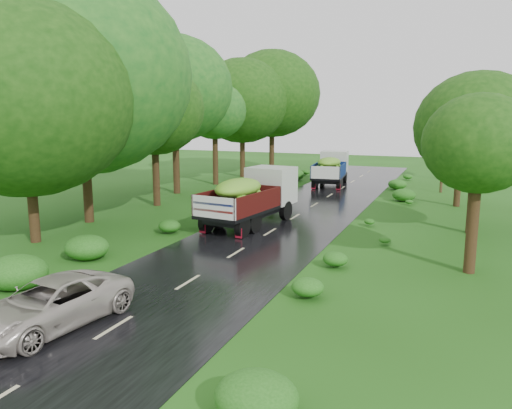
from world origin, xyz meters
The scene contains 10 objects.
ground centered at (0.00, 0.00, 0.00)m, with size 120.00×120.00×0.00m, color #19420E.
road centered at (0.00, 5.00, 0.01)m, with size 6.50×80.00×0.02m, color black.
road_lines centered at (0.00, 6.00, 0.02)m, with size 0.12×69.60×0.00m.
truck_near centered at (-1.48, 13.38, 1.60)m, with size 3.21×7.00×2.84m.
truck_far centered at (-1.24, 29.30, 1.50)m, with size 2.89×6.49×2.64m.
car centered at (-1.61, -0.61, 0.67)m, with size 2.16×4.68×1.30m, color #ACA399.
utility_pole centered at (7.24, 28.58, 3.81)m, with size 1.23×0.59×7.40m.
trees_left centered at (-9.66, 19.84, 6.97)m, with size 6.18×33.39×9.88m.
trees_right centered at (8.86, 20.55, 5.00)m, with size 3.73×29.58×7.23m.
shrubs centered at (0.00, 14.00, 0.35)m, with size 11.90×44.00×0.70m.
Camera 1 is at (8.44, -10.33, 5.76)m, focal length 35.00 mm.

